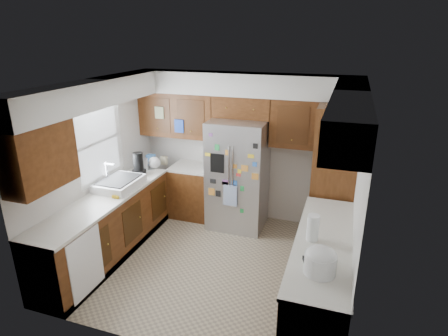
{
  "coord_description": "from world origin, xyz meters",
  "views": [
    {
      "loc": [
        1.6,
        -4.25,
        3.08
      ],
      "look_at": [
        0.05,
        0.35,
        1.32
      ],
      "focal_mm": 30.0,
      "sensor_mm": 36.0,
      "label": 1
    }
  ],
  "objects": [
    {
      "name": "floor",
      "position": [
        0.0,
        0.0,
        0.0
      ],
      "size": [
        3.6,
        3.6,
        0.0
      ],
      "primitive_type": "plane",
      "color": "tan",
      "rests_on": "ground"
    },
    {
      "name": "room_shell",
      "position": [
        -0.11,
        0.36,
        1.82
      ],
      "size": [
        3.64,
        3.24,
        2.52
      ],
      "color": "beige",
      "rests_on": "ground"
    },
    {
      "name": "left_counter_run",
      "position": [
        -1.36,
        0.03,
        0.43
      ],
      "size": [
        1.36,
        3.2,
        0.92
      ],
      "color": "#3E200C",
      "rests_on": "ground"
    },
    {
      "name": "right_counter_run",
      "position": [
        1.5,
        -0.47,
        0.42
      ],
      "size": [
        0.63,
        2.25,
        0.92
      ],
      "color": "#3E200C",
      "rests_on": "ground"
    },
    {
      "name": "pantry",
      "position": [
        1.5,
        1.15,
        1.07
      ],
      "size": [
        0.6,
        0.9,
        2.15
      ],
      "primitive_type": "cube",
      "color": "#3E200C",
      "rests_on": "ground"
    },
    {
      "name": "fridge",
      "position": [
        -0.0,
        1.2,
        0.9
      ],
      "size": [
        0.9,
        0.79,
        1.8
      ],
      "color": "#A7A7AC",
      "rests_on": "ground"
    },
    {
      "name": "bridge_cabinet",
      "position": [
        0.0,
        1.43,
        1.98
      ],
      "size": [
        0.96,
        0.34,
        0.35
      ],
      "primitive_type": "cube",
      "color": "#3E200C",
      "rests_on": "fridge"
    },
    {
      "name": "fridge_top_items",
      "position": [
        0.02,
        1.44,
        2.27
      ],
      "size": [
        0.77,
        0.3,
        0.25
      ],
      "color": "#1146A1",
      "rests_on": "bridge_cabinet"
    },
    {
      "name": "sink_assembly",
      "position": [
        -1.5,
        0.1,
        0.99
      ],
      "size": [
        0.52,
        0.73,
        0.37
      ],
      "color": "white",
      "rests_on": "left_counter_run"
    },
    {
      "name": "left_counter_clutter",
      "position": [
        -1.47,
        0.85,
        1.05
      ],
      "size": [
        0.32,
        0.88,
        0.38
      ],
      "color": "black",
      "rests_on": "left_counter_run"
    },
    {
      "name": "rice_cooker",
      "position": [
        1.5,
        -1.11,
        1.06
      ],
      "size": [
        0.32,
        0.31,
        0.27
      ],
      "color": "silver",
      "rests_on": "right_counter_run"
    },
    {
      "name": "paper_towel",
      "position": [
        1.37,
        -0.51,
        1.07
      ],
      "size": [
        0.13,
        0.13,
        0.3
      ],
      "primitive_type": "cylinder",
      "color": "white",
      "rests_on": "right_counter_run"
    }
  ]
}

